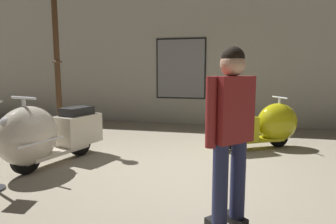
{
  "coord_description": "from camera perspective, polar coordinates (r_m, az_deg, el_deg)",
  "views": [
    {
      "loc": [
        0.7,
        -4.27,
        1.5
      ],
      "look_at": [
        -0.49,
        0.91,
        0.75
      ],
      "focal_mm": 31.86,
      "sensor_mm": 36.0,
      "label": 1
    }
  ],
  "objects": [
    {
      "name": "ground_plane",
      "position": [
        4.58,
        3.51,
        -11.08
      ],
      "size": [
        60.0,
        60.0,
        0.0
      ],
      "primitive_type": "plane",
      "color": "gray"
    },
    {
      "name": "lamppost",
      "position": [
        6.4,
        -20.41,
        7.87
      ],
      "size": [
        0.28,
        0.28,
        3.11
      ],
      "color": "#472D19",
      "rests_on": "ground"
    },
    {
      "name": "scooter_1",
      "position": [
        6.03,
        18.13,
        -2.38
      ],
      "size": [
        1.64,
        1.2,
        0.99
      ],
      "rotation": [
        0.0,
        0.0,
        0.51
      ],
      "color": "black",
      "rests_on": "ground"
    },
    {
      "name": "visitor_0",
      "position": [
        2.78,
        11.91,
        -2.71
      ],
      "size": [
        0.44,
        0.45,
        1.71
      ],
      "rotation": [
        0.0,
        0.0,
        2.37
      ],
      "color": "black",
      "rests_on": "ground"
    },
    {
      "name": "showroom_back_wall",
      "position": [
        8.3,
        8.2,
        11.19
      ],
      "size": [
        18.0,
        0.24,
        3.95
      ],
      "color": "#ADA89E",
      "rests_on": "ground"
    },
    {
      "name": "scooter_0",
      "position": [
        4.97,
        -22.43,
        -4.01
      ],
      "size": [
        0.98,
        1.92,
        1.13
      ],
      "rotation": [
        0.0,
        0.0,
        -1.83
      ],
      "color": "black",
      "rests_on": "ground"
    }
  ]
}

